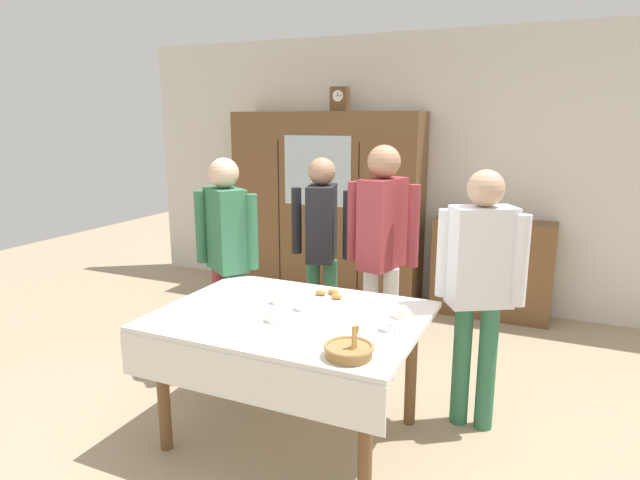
# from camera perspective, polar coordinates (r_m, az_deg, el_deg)

# --- Properties ---
(ground_plane) EXTENTS (12.00, 12.00, 0.00)m
(ground_plane) POSITION_cam_1_polar(r_m,az_deg,el_deg) (3.63, -1.36, -18.27)
(ground_plane) COLOR tan
(ground_plane) RESTS_ON ground
(back_wall) EXTENTS (6.40, 0.10, 2.70)m
(back_wall) POSITION_cam_1_polar(r_m,az_deg,el_deg) (5.65, 10.35, 7.20)
(back_wall) COLOR silver
(back_wall) RESTS_ON ground
(dining_table) EXTENTS (1.49, 1.12, 0.78)m
(dining_table) POSITION_cam_1_polar(r_m,az_deg,el_deg) (3.14, -3.30, -9.74)
(dining_table) COLOR brown
(dining_table) RESTS_ON ground
(wall_cabinet) EXTENTS (2.01, 0.46, 1.94)m
(wall_cabinet) POSITION_cam_1_polar(r_m,az_deg,el_deg) (5.70, 0.65, 3.61)
(wall_cabinet) COLOR brown
(wall_cabinet) RESTS_ON ground
(mantel_clock) EXTENTS (0.18, 0.11, 0.24)m
(mantel_clock) POSITION_cam_1_polar(r_m,az_deg,el_deg) (5.58, 2.10, 14.62)
(mantel_clock) COLOR brown
(mantel_clock) RESTS_ON wall_cabinet
(bookshelf_low) EXTENTS (1.10, 0.35, 0.94)m
(bookshelf_low) POSITION_cam_1_polar(r_m,az_deg,el_deg) (5.42, 17.64, -2.90)
(bookshelf_low) COLOR brown
(bookshelf_low) RESTS_ON ground
(book_stack) EXTENTS (0.18, 0.23, 0.09)m
(book_stack) POSITION_cam_1_polar(r_m,az_deg,el_deg) (5.32, 18.00, 2.42)
(book_stack) COLOR #664C7A
(book_stack) RESTS_ON bookshelf_low
(tea_cup_near_right) EXTENTS (0.13, 0.13, 0.06)m
(tea_cup_near_right) POSITION_cam_1_polar(r_m,az_deg,el_deg) (3.16, -1.87, -7.05)
(tea_cup_near_right) COLOR white
(tea_cup_near_right) RESTS_ON dining_table
(tea_cup_mid_right) EXTENTS (0.13, 0.13, 0.06)m
(tea_cup_mid_right) POSITION_cam_1_polar(r_m,az_deg,el_deg) (3.00, -4.95, -8.17)
(tea_cup_mid_right) COLOR white
(tea_cup_mid_right) RESTS_ON dining_table
(tea_cup_far_left) EXTENTS (0.13, 0.13, 0.06)m
(tea_cup_far_left) POSITION_cam_1_polar(r_m,az_deg,el_deg) (3.27, -4.47, -6.33)
(tea_cup_far_left) COLOR white
(tea_cup_far_left) RESTS_ON dining_table
(tea_cup_back_edge) EXTENTS (0.13, 0.13, 0.06)m
(tea_cup_back_edge) POSITION_cam_1_polar(r_m,az_deg,el_deg) (2.89, 7.20, -9.09)
(tea_cup_back_edge) COLOR white
(tea_cup_back_edge) RESTS_ON dining_table
(tea_cup_mid_left) EXTENTS (0.13, 0.13, 0.06)m
(tea_cup_mid_left) POSITION_cam_1_polar(r_m,az_deg,el_deg) (3.06, 8.38, -7.78)
(tea_cup_mid_left) COLOR white
(tea_cup_mid_left) RESTS_ON dining_table
(bread_basket) EXTENTS (0.24, 0.24, 0.16)m
(bread_basket) POSITION_cam_1_polar(r_m,az_deg,el_deg) (2.58, 3.08, -11.49)
(bread_basket) COLOR #9E7542
(bread_basket) RESTS_ON dining_table
(pastry_plate) EXTENTS (0.28, 0.28, 0.05)m
(pastry_plate) POSITION_cam_1_polar(r_m,az_deg,el_deg) (3.37, 0.97, -5.98)
(pastry_plate) COLOR white
(pastry_plate) RESTS_ON dining_table
(spoon_near_right) EXTENTS (0.12, 0.02, 0.01)m
(spoon_near_right) POSITION_cam_1_polar(r_m,az_deg,el_deg) (2.83, -1.44, -9.93)
(spoon_near_right) COLOR silver
(spoon_near_right) RESTS_ON dining_table
(spoon_far_right) EXTENTS (0.12, 0.02, 0.01)m
(spoon_far_right) POSITION_cam_1_polar(r_m,az_deg,el_deg) (3.62, -5.00, -4.90)
(spoon_far_right) COLOR silver
(spoon_far_right) RESTS_ON dining_table
(person_near_right_end) EXTENTS (0.52, 0.37, 1.60)m
(person_near_right_end) POSITION_cam_1_polar(r_m,az_deg,el_deg) (3.97, -9.82, -0.55)
(person_near_right_end) COLOR #933338
(person_near_right_end) RESTS_ON ground
(person_by_cabinet) EXTENTS (0.52, 0.35, 1.59)m
(person_by_cabinet) POSITION_cam_1_polar(r_m,az_deg,el_deg) (3.32, 16.50, -3.69)
(person_by_cabinet) COLOR #33704C
(person_by_cabinet) RESTS_ON ground
(person_behind_table_left) EXTENTS (0.52, 0.40, 1.70)m
(person_behind_table_left) POSITION_cam_1_polar(r_m,az_deg,el_deg) (3.81, 6.55, 0.00)
(person_behind_table_left) COLOR silver
(person_behind_table_left) RESTS_ON ground
(person_beside_shelf) EXTENTS (0.52, 0.40, 1.58)m
(person_beside_shelf) POSITION_cam_1_polar(r_m,az_deg,el_deg) (4.24, 0.19, 0.25)
(person_beside_shelf) COLOR #33704C
(person_beside_shelf) RESTS_ON ground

